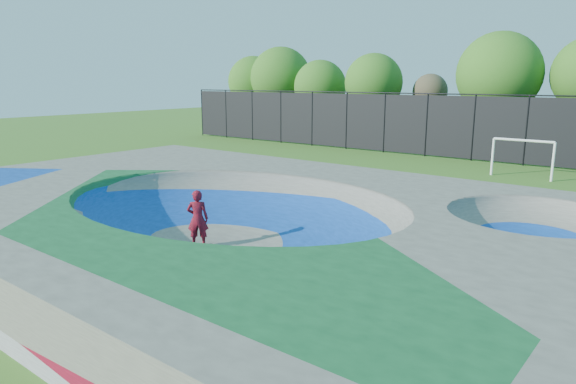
% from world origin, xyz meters
% --- Properties ---
extents(ground, '(120.00, 120.00, 0.00)m').
position_xyz_m(ground, '(0.00, 0.00, 0.00)').
color(ground, '#37641C').
rests_on(ground, ground).
extents(skate_deck, '(22.00, 14.00, 1.50)m').
position_xyz_m(skate_deck, '(0.00, 0.00, 0.75)').
color(skate_deck, gray).
rests_on(skate_deck, ground).
extents(skater, '(0.75, 0.72, 1.73)m').
position_xyz_m(skater, '(-0.72, -0.67, 0.86)').
color(skater, red).
rests_on(skater, ground).
extents(skateboard, '(0.72, 0.70, 0.05)m').
position_xyz_m(skateboard, '(-0.72, -0.67, 0.03)').
color(skateboard, black).
rests_on(skateboard, ground).
extents(soccer_goal, '(2.98, 0.12, 1.97)m').
position_xyz_m(soccer_goal, '(3.90, 16.80, 1.36)').
color(soccer_goal, white).
rests_on(soccer_goal, ground).
extents(fence, '(48.09, 0.09, 4.04)m').
position_xyz_m(fence, '(0.00, 21.00, 2.10)').
color(fence, black).
rests_on(fence, ground).
extents(treeline, '(52.01, 7.50, 8.21)m').
position_xyz_m(treeline, '(0.91, 26.01, 4.91)').
color(treeline, '#4E3527').
rests_on(treeline, ground).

